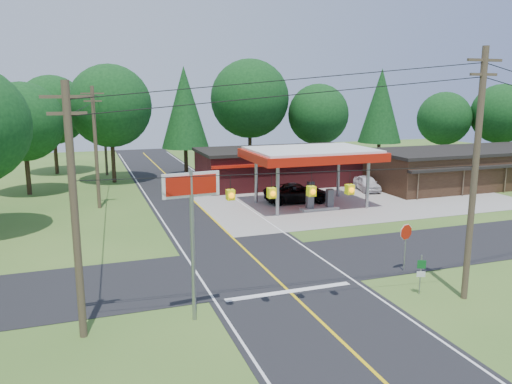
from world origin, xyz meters
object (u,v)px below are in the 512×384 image
object	(u,v)px
suv_car	(298,193)
big_stop_sign	(192,211)
gas_canopy	(311,156)
octagonal_stop_sign	(406,236)
sedan_car	(367,183)

from	to	relation	value
suv_car	big_stop_sign	xyz separation A→B (m)	(-13.50, -19.51, 3.97)
gas_canopy	octagonal_stop_sign	bearing A→B (deg)	-97.12
big_stop_sign	octagonal_stop_sign	xyz separation A→B (m)	(12.00, 2.00, -2.79)
suv_car	big_stop_sign	distance (m)	24.05
big_stop_sign	octagonal_stop_sign	world-z (taller)	big_stop_sign
suv_car	octagonal_stop_sign	xyz separation A→B (m)	(-1.50, -17.51, 1.18)
gas_canopy	big_stop_sign	size ratio (longest dim) A/B	1.64
big_stop_sign	octagonal_stop_sign	size ratio (longest dim) A/B	2.44
sedan_car	octagonal_stop_sign	world-z (taller)	octagonal_stop_sign
gas_canopy	octagonal_stop_sign	xyz separation A→B (m)	(-2.00, -16.01, -2.27)
octagonal_stop_sign	suv_car	bearing A→B (deg)	85.10
suv_car	sedan_car	size ratio (longest dim) A/B	1.38
gas_canopy	suv_car	xyz separation A→B (m)	(-0.50, 1.50, -3.45)
suv_car	big_stop_sign	world-z (taller)	big_stop_sign
suv_car	sedan_car	bearing A→B (deg)	-67.24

